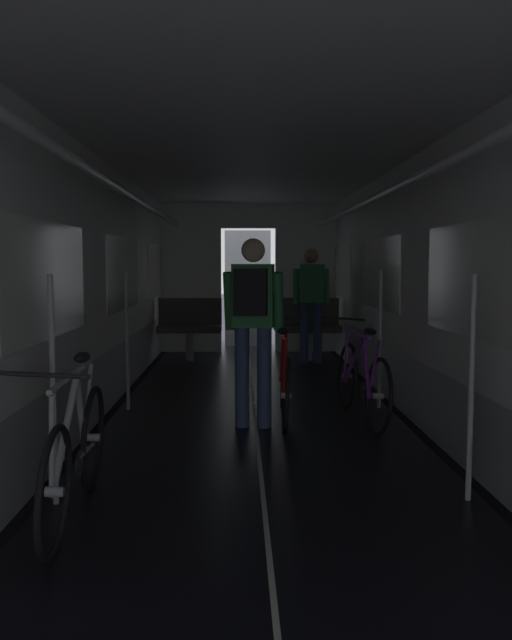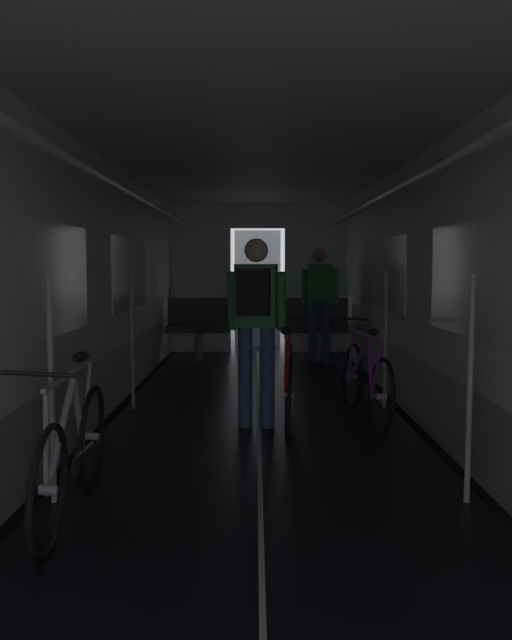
# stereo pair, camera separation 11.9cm
# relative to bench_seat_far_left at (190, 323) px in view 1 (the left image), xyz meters

# --- Properties ---
(train_car_shell) EXTENTS (3.14, 12.34, 2.57)m
(train_car_shell) POSITION_rel_bench_seat_far_left_xyz_m (0.90, -4.47, 1.13)
(train_car_shell) COLOR black
(train_car_shell) RESTS_ON ground
(bench_seat_far_left) EXTENTS (0.98, 0.51, 0.95)m
(bench_seat_far_left) POSITION_rel_bench_seat_far_left_xyz_m (0.00, 0.00, 0.00)
(bench_seat_far_left) COLOR gray
(bench_seat_far_left) RESTS_ON ground
(bench_seat_far_right) EXTENTS (0.98, 0.51, 0.95)m
(bench_seat_far_right) POSITION_rel_bench_seat_far_left_xyz_m (1.80, 0.00, 0.00)
(bench_seat_far_right) COLOR gray
(bench_seat_far_right) RESTS_ON ground
(bicycle_silver) EXTENTS (0.44, 1.69, 0.94)m
(bicycle_silver) POSITION_rel_bench_seat_far_left_xyz_m (-0.18, -6.19, -0.18)
(bicycle_silver) COLOR black
(bicycle_silver) RESTS_ON ground
(bicycle_purple) EXTENTS (0.45, 1.69, 0.95)m
(bicycle_purple) POSITION_rel_bench_seat_far_left_xyz_m (1.89, -3.91, -0.18)
(bicycle_purple) COLOR black
(bicycle_purple) RESTS_ON ground
(person_cyclist_aisle) EXTENTS (0.55, 0.42, 1.69)m
(person_cyclist_aisle) POSITION_rel_bench_seat_far_left_xyz_m (0.87, -4.14, 0.45)
(person_cyclist_aisle) COLOR #384C75
(person_cyclist_aisle) RESTS_ON ground
(bicycle_red_in_aisle) EXTENTS (0.44, 1.69, 0.94)m
(bicycle_red_in_aisle) POSITION_rel_bench_seat_far_left_xyz_m (1.18, -3.87, -0.18)
(bicycle_red_in_aisle) COLOR black
(bicycle_red_in_aisle) RESTS_ON ground
(person_standing_near_bench) EXTENTS (0.53, 0.23, 1.69)m
(person_standing_near_bench) POSITION_rel_bench_seat_far_left_xyz_m (1.80, -0.38, 0.41)
(person_standing_near_bench) COLOR #384C75
(person_standing_near_bench) RESTS_ON ground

